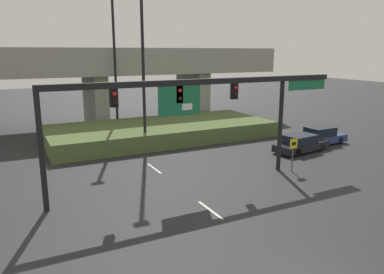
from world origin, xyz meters
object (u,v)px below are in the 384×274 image
(highway_light_pole_far, at_px, (114,41))
(parked_sedan_near_right, at_px, (301,144))
(speed_limit_sign, at_px, (293,150))
(signal_gantry, at_px, (199,99))
(highway_light_pole_near, at_px, (143,43))
(parked_sedan_mid_right, at_px, (321,136))

(highway_light_pole_far, xyz_separation_m, parked_sedan_near_right, (10.91, -13.34, -8.00))
(speed_limit_sign, relative_size, parked_sedan_near_right, 0.45)
(signal_gantry, distance_m, parked_sedan_near_right, 11.89)
(highway_light_pole_near, bearing_deg, signal_gantry, -90.28)
(signal_gantry, height_order, parked_sedan_near_right, signal_gantry)
(signal_gantry, relative_size, parked_sedan_near_right, 3.72)
(parked_sedan_mid_right, bearing_deg, signal_gantry, -165.60)
(speed_limit_sign, relative_size, parked_sedan_mid_right, 0.50)
(speed_limit_sign, relative_size, highway_light_pole_far, 0.14)
(highway_light_pole_far, relative_size, parked_sedan_mid_right, 3.68)
(parked_sedan_near_right, bearing_deg, highway_light_pole_near, 140.33)
(speed_limit_sign, bearing_deg, highway_light_pole_far, 112.05)
(speed_limit_sign, xyz_separation_m, highway_light_pole_near, (-6.54, 10.07, 6.87))
(signal_gantry, height_order, highway_light_pole_far, highway_light_pole_far)
(highway_light_pole_near, xyz_separation_m, highway_light_pole_far, (-0.32, 6.86, 0.30))
(signal_gantry, bearing_deg, highway_light_pole_near, 89.72)
(parked_sedan_near_right, bearing_deg, signal_gantry, -173.07)
(speed_limit_sign, height_order, parked_sedan_near_right, speed_limit_sign)
(highway_light_pole_near, bearing_deg, parked_sedan_near_right, -31.46)
(signal_gantry, bearing_deg, parked_sedan_mid_right, 16.09)
(signal_gantry, xyz_separation_m, parked_sedan_mid_right, (13.92, 4.01, -4.43))
(signal_gantry, relative_size, highway_light_pole_near, 1.16)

